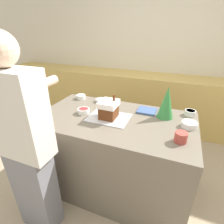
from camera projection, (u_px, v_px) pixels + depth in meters
ground_plane at (114, 183)px, 2.13m from camera, size 12.00×12.00×0.00m
wall_back at (153, 52)px, 3.23m from camera, size 8.00×0.05×2.60m
back_cabinet_block at (146, 100)px, 3.31m from camera, size 6.00×0.60×0.94m
kitchen_island at (114, 154)px, 1.93m from camera, size 1.56×0.87×0.89m
baking_tray at (109, 118)px, 1.73m from camera, size 0.40×0.31×0.01m
gingerbread_house at (109, 109)px, 1.69m from camera, size 0.17×0.20×0.23m
decorative_tree at (167, 102)px, 1.68m from camera, size 0.16×0.16×0.32m
candy_bowl_near_tray_right at (81, 97)px, 2.20m from camera, size 0.11×0.11×0.05m
candy_bowl_far_left at (189, 124)px, 1.56m from camera, size 0.14×0.14×0.05m
candy_bowl_near_tray_left at (101, 100)px, 2.11m from camera, size 0.12×0.12×0.04m
candy_bowl_front_corner at (190, 113)px, 1.78m from camera, size 0.11×0.11×0.05m
candy_bowl_behind_tray at (84, 111)px, 1.82m from camera, size 0.12×0.12×0.05m
cookbook at (147, 111)px, 1.86m from camera, size 0.19×0.17×0.02m
mug at (181, 137)px, 1.35m from camera, size 0.10×0.10×0.08m
person at (26, 147)px, 1.34m from camera, size 0.45×0.56×1.70m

